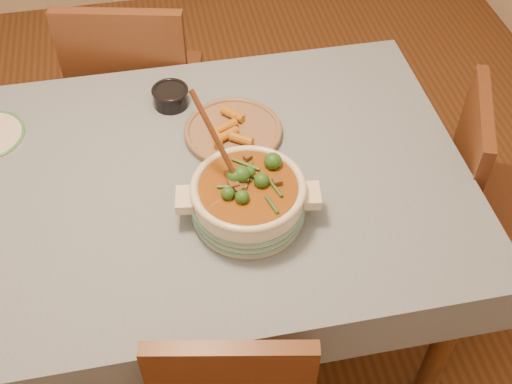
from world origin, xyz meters
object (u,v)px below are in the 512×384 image
(condiment_bowl, at_px, (170,96))
(chair_far, at_px, (137,88))
(dining_table, at_px, (180,202))
(chair_right, at_px, (488,195))
(stew_casserole, at_px, (248,197))
(fried_plate, at_px, (233,130))

(condiment_bowl, distance_m, chair_far, 0.47)
(dining_table, xyz_separation_m, chair_right, (1.02, -0.02, -0.17))
(stew_casserole, height_order, chair_far, stew_casserole)
(dining_table, xyz_separation_m, stew_casserole, (0.18, -0.17, 0.17))
(dining_table, xyz_separation_m, chair_far, (-0.09, 0.72, -0.13))
(chair_far, height_order, chair_right, chair_far)
(fried_plate, relative_size, chair_far, 0.36)
(fried_plate, xyz_separation_m, chair_right, (0.83, -0.17, -0.29))
(condiment_bowl, bearing_deg, fried_plate, -46.93)
(dining_table, height_order, fried_plate, fried_plate)
(chair_right, bearing_deg, stew_casserole, 121.63)
(condiment_bowl, xyz_separation_m, fried_plate, (0.17, -0.18, -0.01))
(dining_table, bearing_deg, condiment_bowl, 86.75)
(stew_casserole, bearing_deg, chair_far, 106.92)
(chair_far, bearing_deg, dining_table, 110.44)
(stew_casserole, bearing_deg, fried_plate, 87.55)
(dining_table, distance_m, fried_plate, 0.27)
(dining_table, bearing_deg, stew_casserole, -43.56)
(stew_casserole, bearing_deg, condiment_bowl, 107.15)
(condiment_bowl, height_order, fried_plate, condiment_bowl)
(dining_table, height_order, chair_far, chair_far)
(condiment_bowl, bearing_deg, stew_casserole, -72.85)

